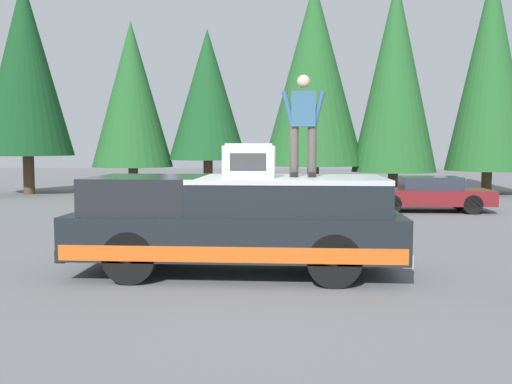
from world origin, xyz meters
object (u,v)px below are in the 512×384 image
Objects in this scene: pickup_truck at (237,222)px; compressor_unit at (250,161)px; parked_car_maroon at (427,194)px; person_on_truck_bed at (303,123)px.

compressor_unit is at bearing -122.20° from pickup_truck.
compressor_unit is at bearing 151.56° from parked_car_maroon.
pickup_truck is 3.28× the size of person_on_truck_bed.
person_on_truck_bed reaches higher than compressor_unit.
pickup_truck is at bearing 90.32° from person_on_truck_bed.
compressor_unit is at bearing 99.67° from person_on_truck_bed.
pickup_truck is 10.85m from parked_car_maroon.
pickup_truck is 1.35× the size of parked_car_maroon.
person_on_truck_bed reaches higher than pickup_truck.
compressor_unit is 0.50× the size of person_on_truck_bed.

